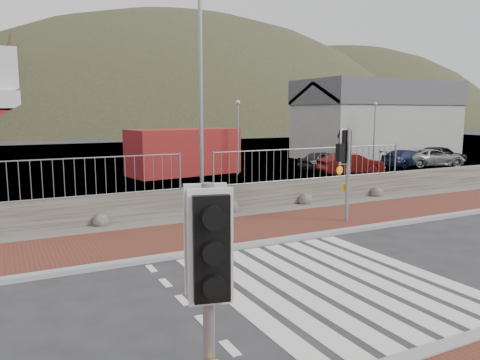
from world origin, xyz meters
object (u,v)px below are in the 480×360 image
car_c (406,158)px  car_e (440,155)px  streetlight (204,79)px  car_b (351,164)px  traffic_signal_far (348,155)px  car_a (324,161)px  shipping_container (184,152)px  traffic_signal_near (208,266)px  car_d (433,158)px

car_c → car_e: (3.41, 0.25, 0.07)m
streetlight → car_b: (10.85, 4.80, -4.00)m
traffic_signal_far → car_e: bearing=-156.8°
car_e → car_b: bearing=110.5°
streetlight → car_b: 12.52m
streetlight → car_a: streetlight is taller
traffic_signal_far → shipping_container: 13.50m
traffic_signal_near → shipping_container: bearing=84.3°
car_b → car_d: (7.45, 0.76, -0.05)m
car_d → traffic_signal_near: bearing=144.0°
car_a → car_e: (9.16, -0.77, 0.04)m
car_a → car_b: car_b is taller
car_a → car_d: car_a is taller
streetlight → car_c: size_ratio=2.15×
traffic_signal_near → car_d: size_ratio=0.70×
shipping_container → streetlight: bearing=-114.9°
car_e → streetlight: bearing=118.4°
traffic_signal_far → car_b: 12.09m
car_b → car_e: size_ratio=1.02×
car_b → traffic_signal_far: bearing=148.2°
car_c → traffic_signal_near: bearing=122.8°
traffic_signal_far → car_b: (7.89, 9.03, -1.56)m
traffic_signal_near → car_b: size_ratio=0.76×
car_a → car_b: size_ratio=0.92×
traffic_signal_far → car_d: size_ratio=0.75×
streetlight → car_e: 21.31m
streetlight → car_d: bearing=5.4°
car_d → car_e: (1.64, 0.81, 0.06)m
traffic_signal_near → car_c: size_ratio=0.74×
traffic_signal_near → car_e: size_ratio=0.78×
shipping_container → car_a: size_ratio=1.80×
traffic_signal_near → shipping_container: (7.52, 20.87, -0.78)m
car_b → car_c: size_ratio=0.97×
traffic_signal_near → car_e: traffic_signal_near is taller
traffic_signal_near → car_b: bearing=60.4°
shipping_container → car_c: 14.27m
traffic_signal_near → streetlight: streetlight is taller
car_a → car_e: car_e is taller
shipping_container → car_e: size_ratio=1.68×
streetlight → car_d: size_ratio=2.04×
traffic_signal_near → car_a: size_ratio=0.83×
car_b → car_c: car_b is taller
traffic_signal_near → traffic_signal_far: (7.86, 7.40, 0.12)m
traffic_signal_near → car_e: 30.70m
traffic_signal_near → traffic_signal_far: traffic_signal_far is taller
car_b → car_e: bearing=-70.9°
traffic_signal_near → car_d: bearing=50.7°
shipping_container → car_e: bearing=-18.5°
streetlight → shipping_container: 10.17m
streetlight → car_d: (18.30, 5.55, -4.06)m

